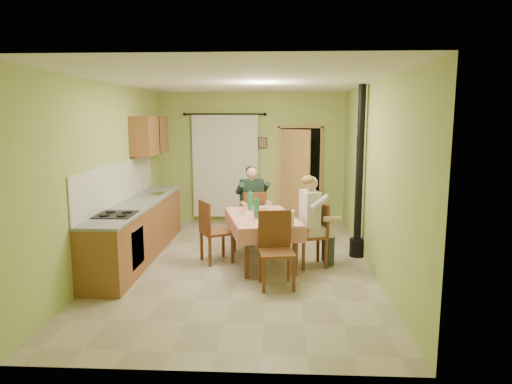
# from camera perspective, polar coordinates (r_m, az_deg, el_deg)

# --- Properties ---
(floor) EXTENTS (4.00, 6.00, 0.01)m
(floor) POSITION_cam_1_polar(r_m,az_deg,el_deg) (7.19, -2.06, -9.20)
(floor) COLOR tan
(floor) RESTS_ON ground
(room_shell) EXTENTS (4.04, 6.04, 2.82)m
(room_shell) POSITION_cam_1_polar(r_m,az_deg,el_deg) (6.83, -2.15, 5.44)
(room_shell) COLOR #A8BE61
(room_shell) RESTS_ON ground
(kitchen_run) EXTENTS (0.64, 3.64, 1.56)m
(kitchen_run) POSITION_cam_1_polar(r_m,az_deg,el_deg) (7.76, -14.51, -4.40)
(kitchen_run) COLOR brown
(kitchen_run) RESTS_ON ground
(upper_cabinets) EXTENTS (0.35, 1.40, 0.70)m
(upper_cabinets) POSITION_cam_1_polar(r_m,az_deg,el_deg) (8.83, -13.10, 6.91)
(upper_cabinets) COLOR brown
(upper_cabinets) RESTS_ON room_shell
(curtain) EXTENTS (1.70, 0.07, 2.22)m
(curtain) POSITION_cam_1_polar(r_m,az_deg,el_deg) (9.81, -3.86, 3.32)
(curtain) COLOR black
(curtain) RESTS_ON ground
(doorway) EXTENTS (0.96, 0.63, 2.15)m
(doorway) POSITION_cam_1_polar(r_m,az_deg,el_deg) (9.71, 5.18, 1.98)
(doorway) COLOR black
(doorway) RESTS_ON ground
(dining_table) EXTENTS (1.32, 1.80, 0.76)m
(dining_table) POSITION_cam_1_polar(r_m,az_deg,el_deg) (7.24, 0.73, -5.91)
(dining_table) COLOR #DF8879
(dining_table) RESTS_ON ground
(tableware) EXTENTS (0.92, 1.54, 0.33)m
(tableware) POSITION_cam_1_polar(r_m,az_deg,el_deg) (7.03, 1.00, -2.64)
(tableware) COLOR white
(tableware) RESTS_ON dining_table
(chair_far) EXTENTS (0.53, 0.53, 0.98)m
(chair_far) POSITION_cam_1_polar(r_m,az_deg,el_deg) (8.31, -0.43, -4.55)
(chair_far) COLOR brown
(chair_far) RESTS_ON ground
(chair_near) EXTENTS (0.52, 0.52, 1.02)m
(chair_near) POSITION_cam_1_polar(r_m,az_deg,el_deg) (6.26, 2.56, -9.21)
(chair_near) COLOR brown
(chair_near) RESTS_ON ground
(chair_right) EXTENTS (0.52, 0.52, 0.98)m
(chair_right) POSITION_cam_1_polar(r_m,az_deg,el_deg) (7.15, 7.00, -6.91)
(chair_right) COLOR brown
(chair_right) RESTS_ON ground
(chair_left) EXTENTS (0.60, 0.60, 1.00)m
(chair_left) POSITION_cam_1_polar(r_m,az_deg,el_deg) (7.33, -5.06, -6.48)
(chair_left) COLOR brown
(chair_left) RESTS_ON ground
(man_far) EXTENTS (0.65, 0.58, 1.39)m
(man_far) POSITION_cam_1_polar(r_m,az_deg,el_deg) (8.21, -0.46, -0.53)
(man_far) COLOR #192D23
(man_far) RESTS_ON chair_far
(man_right) EXTENTS (0.56, 0.64, 1.39)m
(man_right) POSITION_cam_1_polar(r_m,az_deg,el_deg) (7.01, 6.99, -2.30)
(man_right) COLOR beige
(man_right) RESTS_ON chair_right
(stove_flue) EXTENTS (0.24, 0.24, 2.80)m
(stove_flue) POSITION_cam_1_polar(r_m,az_deg,el_deg) (7.61, 12.70, -0.42)
(stove_flue) COLOR black
(stove_flue) RESTS_ON ground
(picture_back) EXTENTS (0.19, 0.03, 0.23)m
(picture_back) POSITION_cam_1_polar(r_m,az_deg,el_deg) (9.78, 0.85, 6.18)
(picture_back) COLOR black
(picture_back) RESTS_ON room_shell
(picture_right) EXTENTS (0.03, 0.31, 0.21)m
(picture_right) POSITION_cam_1_polar(r_m,az_deg,el_deg) (8.12, 12.68, 6.03)
(picture_right) COLOR brown
(picture_right) RESTS_ON room_shell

